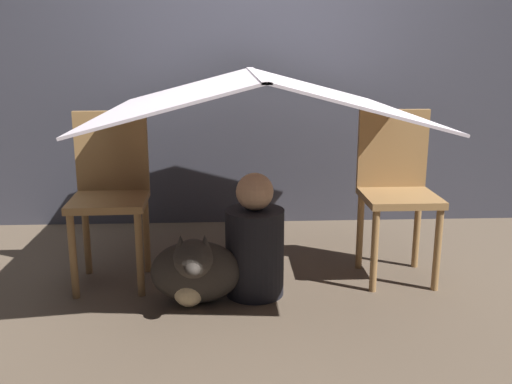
# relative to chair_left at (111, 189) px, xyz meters

# --- Properties ---
(ground_plane) EXTENTS (8.80, 8.80, 0.00)m
(ground_plane) POSITION_rel_chair_left_xyz_m (0.73, -0.31, -0.48)
(ground_plane) COLOR brown
(wall_back) EXTENTS (7.00, 0.05, 2.50)m
(wall_back) POSITION_rel_chair_left_xyz_m (0.73, 1.01, 0.77)
(wall_back) COLOR #3D3D47
(wall_back) RESTS_ON ground_plane
(chair_left) EXTENTS (0.38, 0.38, 0.87)m
(chair_left) POSITION_rel_chair_left_xyz_m (0.00, 0.00, 0.00)
(chair_left) COLOR olive
(chair_left) RESTS_ON ground_plane
(chair_right) EXTENTS (0.37, 0.37, 0.87)m
(chair_right) POSITION_rel_chair_left_xyz_m (1.47, 0.00, 0.00)
(chair_right) COLOR olive
(chair_right) RESTS_ON ground_plane
(sheet_canopy) EXTENTS (1.47, 1.54, 0.20)m
(sheet_canopy) POSITION_rel_chair_left_xyz_m (0.73, -0.07, 0.48)
(sheet_canopy) COLOR silver
(person_front) EXTENTS (0.29, 0.29, 0.61)m
(person_front) POSITION_rel_chair_left_xyz_m (0.72, -0.22, -0.23)
(person_front) COLOR black
(person_front) RESTS_ON ground_plane
(dog) EXTENTS (0.43, 0.38, 0.39)m
(dog) POSITION_rel_chair_left_xyz_m (0.44, -0.34, -0.31)
(dog) COLOR #332D28
(dog) RESTS_ON ground_plane
(plush_toy) EXTENTS (0.15, 0.15, 0.23)m
(plush_toy) POSITION_rel_chair_left_xyz_m (0.41, -0.35, -0.39)
(plush_toy) COLOR beige
(plush_toy) RESTS_ON ground_plane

